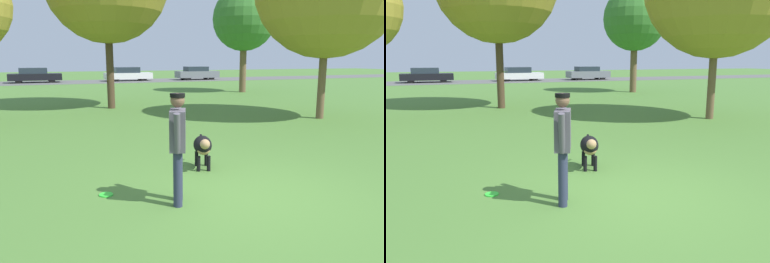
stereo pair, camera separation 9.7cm
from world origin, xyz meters
The scene contains 9 objects.
ground_plane centered at (0.00, 0.00, 0.00)m, with size 120.00×120.00×0.00m, color #4C7A33.
far_road_strip centered at (0.00, 30.71, 0.01)m, with size 120.00×6.00×0.01m.
person centered at (-1.09, 0.13, 0.96)m, with size 0.36×0.70×1.62m.
dog centered at (-0.10, 1.60, 0.45)m, with size 0.49×0.93×0.65m.
frisbee centered at (-2.04, 0.83, 0.01)m, with size 0.22×0.22×0.02m.
tree_far_right centered at (8.67, 16.32, 4.46)m, with size 3.89×3.89×6.42m.
parked_car_black centered at (-3.96, 31.07, 0.64)m, with size 4.46×1.95×1.30m.
parked_car_white centered at (4.24, 30.84, 0.63)m, with size 4.44×1.84×1.29m.
parked_car_grey centered at (11.11, 30.42, 0.65)m, with size 4.26×1.82×1.31m.
Camera 1 is at (-2.74, -4.81, 2.09)m, focal length 35.00 mm.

